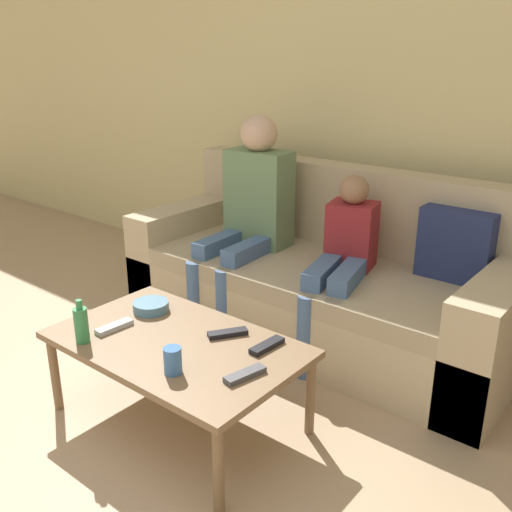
% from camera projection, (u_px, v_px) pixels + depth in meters
% --- Properties ---
extents(wall_back, '(12.00, 0.06, 2.60)m').
position_uv_depth(wall_back, '(384.00, 93.00, 3.29)').
color(wall_back, beige).
rests_on(wall_back, ground_plane).
extents(couch, '(2.19, 0.89, 0.91)m').
position_uv_depth(couch, '(322.00, 282.00, 3.22)').
color(couch, tan).
rests_on(couch, ground_plane).
extents(coffee_table, '(1.06, 0.65, 0.39)m').
position_uv_depth(coffee_table, '(176.00, 348.00, 2.39)').
color(coffee_table, brown).
rests_on(coffee_table, ground_plane).
extents(person_adult, '(0.39, 0.64, 1.19)m').
position_uv_depth(person_adult, '(251.00, 205.00, 3.29)').
color(person_adult, '#476693').
rests_on(person_adult, ground_plane).
extents(person_child, '(0.37, 0.65, 0.93)m').
position_uv_depth(person_child, '(342.00, 258.00, 2.92)').
color(person_child, '#476693').
rests_on(person_child, ground_plane).
extents(cup_near, '(0.07, 0.07, 0.10)m').
position_uv_depth(cup_near, '(173.00, 360.00, 2.12)').
color(cup_near, '#3D70B2').
rests_on(cup_near, coffee_table).
extents(tv_remote_0, '(0.08, 0.18, 0.02)m').
position_uv_depth(tv_remote_0, '(245.00, 375.00, 2.11)').
color(tv_remote_0, '#47474C').
rests_on(tv_remote_0, coffee_table).
extents(tv_remote_1, '(0.06, 0.17, 0.02)m').
position_uv_depth(tv_remote_1, '(267.00, 346.00, 2.31)').
color(tv_remote_1, black).
rests_on(tv_remote_1, coffee_table).
extents(tv_remote_2, '(0.06, 0.17, 0.02)m').
position_uv_depth(tv_remote_2, '(114.00, 327.00, 2.47)').
color(tv_remote_2, '#B7B7BC').
rests_on(tv_remote_2, coffee_table).
extents(tv_remote_3, '(0.13, 0.17, 0.02)m').
position_uv_depth(tv_remote_3, '(228.00, 333.00, 2.42)').
color(tv_remote_3, black).
rests_on(tv_remote_3, coffee_table).
extents(snack_bowl, '(0.17, 0.17, 0.05)m').
position_uv_depth(snack_bowl, '(151.00, 306.00, 2.64)').
color(snack_bowl, teal).
rests_on(snack_bowl, coffee_table).
extents(bottle, '(0.06, 0.06, 0.19)m').
position_uv_depth(bottle, '(81.00, 324.00, 2.34)').
color(bottle, '#33844C').
rests_on(bottle, coffee_table).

